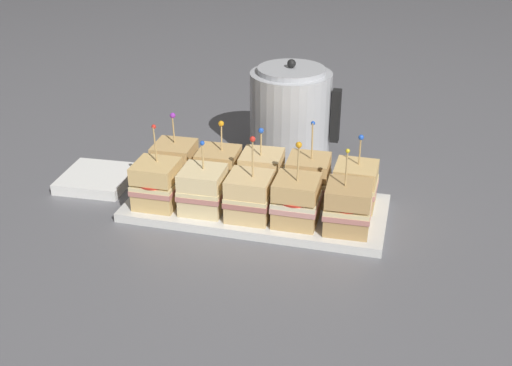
{
  "coord_description": "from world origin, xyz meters",
  "views": [
    {
      "loc": [
        0.29,
        -1.11,
        0.65
      ],
      "look_at": [
        0.0,
        0.0,
        0.07
      ],
      "focal_mm": 45.0,
      "sensor_mm": 36.0,
      "label": 1
    }
  ],
  "objects_px": {
    "sandwich_front_far_left": "(157,184)",
    "sandwich_front_left": "(203,190)",
    "sandwich_back_far_right": "(355,185)",
    "serving_platter": "(256,208)",
    "sandwich_front_right": "(296,201)",
    "sandwich_back_right": "(308,179)",
    "sandwich_front_center": "(251,196)",
    "sandwich_front_far_right": "(348,208)",
    "kettle_steel": "(291,114)",
    "napkin_stack": "(97,179)",
    "sandwich_back_far_left": "(175,164)",
    "sandwich_back_center": "(263,174)",
    "sandwich_back_left": "(219,169)"
  },
  "relations": [
    {
      "from": "sandwich_front_far_left",
      "to": "sandwich_back_center",
      "type": "relative_size",
      "value": 1.13
    },
    {
      "from": "sandwich_front_far_right",
      "to": "sandwich_back_left",
      "type": "height_order",
      "value": "sandwich_front_far_right"
    },
    {
      "from": "kettle_steel",
      "to": "sandwich_front_far_left",
      "type": "bearing_deg",
      "value": -121.23
    },
    {
      "from": "sandwich_back_far_right",
      "to": "kettle_steel",
      "type": "xyz_separation_m",
      "value": [
        -0.18,
        0.24,
        0.05
      ]
    },
    {
      "from": "sandwich_front_far_left",
      "to": "kettle_steel",
      "type": "xyz_separation_m",
      "value": [
        0.2,
        0.34,
        0.05
      ]
    },
    {
      "from": "sandwich_front_left",
      "to": "sandwich_back_center",
      "type": "height_order",
      "value": "sandwich_back_center"
    },
    {
      "from": "sandwich_front_far_right",
      "to": "sandwich_back_far_left",
      "type": "height_order",
      "value": "sandwich_front_far_right"
    },
    {
      "from": "sandwich_front_left",
      "to": "napkin_stack",
      "type": "relative_size",
      "value": 0.96
    },
    {
      "from": "sandwich_front_left",
      "to": "sandwich_front_center",
      "type": "relative_size",
      "value": 0.86
    },
    {
      "from": "serving_platter",
      "to": "napkin_stack",
      "type": "height_order",
      "value": "napkin_stack"
    },
    {
      "from": "sandwich_front_center",
      "to": "sandwich_back_right",
      "type": "distance_m",
      "value": 0.14
    },
    {
      "from": "serving_platter",
      "to": "sandwich_front_far_left",
      "type": "xyz_separation_m",
      "value": [
        -0.19,
        -0.05,
        0.06
      ]
    },
    {
      "from": "sandwich_front_right",
      "to": "sandwich_back_right",
      "type": "distance_m",
      "value": 0.1
    },
    {
      "from": "sandwich_back_right",
      "to": "sandwich_back_far_left",
      "type": "bearing_deg",
      "value": -179.94
    },
    {
      "from": "sandwich_front_right",
      "to": "sandwich_back_center",
      "type": "distance_m",
      "value": 0.13
    },
    {
      "from": "sandwich_front_far_left",
      "to": "kettle_steel",
      "type": "relative_size",
      "value": 0.71
    },
    {
      "from": "kettle_steel",
      "to": "napkin_stack",
      "type": "bearing_deg",
      "value": -147.09
    },
    {
      "from": "serving_platter",
      "to": "sandwich_front_far_left",
      "type": "relative_size",
      "value": 3.07
    },
    {
      "from": "sandwich_back_center",
      "to": "sandwich_front_center",
      "type": "bearing_deg",
      "value": -89.65
    },
    {
      "from": "sandwich_front_right",
      "to": "sandwich_back_center",
      "type": "xyz_separation_m",
      "value": [
        -0.09,
        0.1,
        -0.0
      ]
    },
    {
      "from": "sandwich_front_right",
      "to": "sandwich_back_right",
      "type": "height_order",
      "value": "sandwich_back_right"
    },
    {
      "from": "sandwich_back_far_right",
      "to": "sandwich_front_far_left",
      "type": "bearing_deg",
      "value": -165.66
    },
    {
      "from": "sandwich_back_center",
      "to": "napkin_stack",
      "type": "relative_size",
      "value": 0.98
    },
    {
      "from": "sandwich_front_far_right",
      "to": "kettle_steel",
      "type": "distance_m",
      "value": 0.39
    },
    {
      "from": "sandwich_back_far_left",
      "to": "sandwich_back_left",
      "type": "height_order",
      "value": "sandwich_back_far_left"
    },
    {
      "from": "sandwich_front_far_left",
      "to": "sandwich_front_right",
      "type": "bearing_deg",
      "value": 0.08
    },
    {
      "from": "sandwich_front_far_left",
      "to": "sandwich_front_far_right",
      "type": "xyz_separation_m",
      "value": [
        0.39,
        -0.0,
        -0.0
      ]
    },
    {
      "from": "serving_platter",
      "to": "sandwich_back_far_right",
      "type": "xyz_separation_m",
      "value": [
        0.19,
        0.05,
        0.05
      ]
    },
    {
      "from": "sandwich_front_far_right",
      "to": "sandwich_back_center",
      "type": "relative_size",
      "value": 1.1
    },
    {
      "from": "sandwich_back_far_left",
      "to": "sandwich_back_left",
      "type": "relative_size",
      "value": 1.04
    },
    {
      "from": "sandwich_front_right",
      "to": "sandwich_back_right",
      "type": "xyz_separation_m",
      "value": [
        0.0,
        0.1,
        -0.0
      ]
    },
    {
      "from": "sandwich_front_right",
      "to": "sandwich_back_far_right",
      "type": "distance_m",
      "value": 0.14
    },
    {
      "from": "sandwich_front_far_right",
      "to": "sandwich_front_right",
      "type": "bearing_deg",
      "value": 179.15
    },
    {
      "from": "kettle_steel",
      "to": "sandwich_back_right",
      "type": "bearing_deg",
      "value": -69.9
    },
    {
      "from": "sandwich_front_far_left",
      "to": "napkin_stack",
      "type": "xyz_separation_m",
      "value": [
        -0.18,
        0.09,
        -0.05
      ]
    },
    {
      "from": "sandwich_front_far_left",
      "to": "sandwich_front_left",
      "type": "xyz_separation_m",
      "value": [
        0.1,
        0.0,
        -0.0
      ]
    },
    {
      "from": "sandwich_front_left",
      "to": "sandwich_back_far_right",
      "type": "distance_m",
      "value": 0.31
    },
    {
      "from": "sandwich_front_left",
      "to": "sandwich_front_center",
      "type": "height_order",
      "value": "sandwich_front_center"
    },
    {
      "from": "sandwich_back_right",
      "to": "sandwich_front_left",
      "type": "bearing_deg",
      "value": -153.29
    },
    {
      "from": "napkin_stack",
      "to": "sandwich_front_far_right",
      "type": "bearing_deg",
      "value": -8.81
    },
    {
      "from": "serving_platter",
      "to": "sandwich_front_far_left",
      "type": "distance_m",
      "value": 0.21
    },
    {
      "from": "serving_platter",
      "to": "sandwich_back_far_left",
      "type": "height_order",
      "value": "sandwich_back_far_left"
    },
    {
      "from": "sandwich_back_far_left",
      "to": "sandwich_back_right",
      "type": "relative_size",
      "value": 0.92
    },
    {
      "from": "sandwich_back_far_left",
      "to": "sandwich_front_center",
      "type": "bearing_deg",
      "value": -27.18
    },
    {
      "from": "sandwich_back_center",
      "to": "kettle_steel",
      "type": "bearing_deg",
      "value": 87.96
    },
    {
      "from": "serving_platter",
      "to": "sandwich_front_far_right",
      "type": "height_order",
      "value": "sandwich_front_far_right"
    },
    {
      "from": "sandwich_front_far_left",
      "to": "napkin_stack",
      "type": "relative_size",
      "value": 1.11
    },
    {
      "from": "napkin_stack",
      "to": "serving_platter",
      "type": "bearing_deg",
      "value": -5.63
    },
    {
      "from": "sandwich_front_center",
      "to": "sandwich_back_left",
      "type": "distance_m",
      "value": 0.14
    },
    {
      "from": "sandwich_front_left",
      "to": "sandwich_front_far_right",
      "type": "distance_m",
      "value": 0.29
    }
  ]
}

